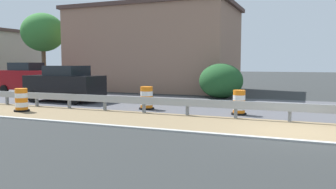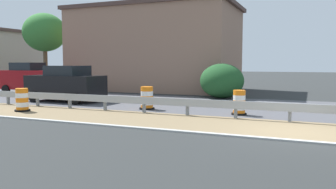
% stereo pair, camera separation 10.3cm
% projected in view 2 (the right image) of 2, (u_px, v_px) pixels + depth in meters
% --- Properties ---
extents(ground_plane, '(160.00, 160.00, 0.00)m').
position_uv_depth(ground_plane, '(297.00, 133.00, 10.81)').
color(ground_plane, '#2B2D2D').
extents(median_dirt_strip, '(3.53, 120.00, 0.01)m').
position_uv_depth(median_dirt_strip, '(298.00, 130.00, 11.33)').
color(median_dirt_strip, '#7F6B4C').
rests_on(median_dirt_strip, ground).
extents(far_lane_asphalt, '(7.70, 120.00, 0.00)m').
position_uv_depth(far_lane_asphalt, '(302.00, 109.00, 16.48)').
color(far_lane_asphalt, '#4C4C51').
rests_on(far_lane_asphalt, ground).
extents(curb_near_edge, '(0.20, 120.00, 0.11)m').
position_uv_depth(curb_near_edge, '(295.00, 142.00, 9.61)').
color(curb_near_edge, '#ADADA8').
rests_on(curb_near_edge, ground).
extents(guardrail_median, '(0.18, 55.42, 0.71)m').
position_uv_depth(guardrail_median, '(235.00, 106.00, 13.61)').
color(guardrail_median, '#999EA3').
rests_on(guardrail_median, ground).
extents(traffic_barrel_nearest, '(0.65, 0.65, 1.06)m').
position_uv_depth(traffic_barrel_nearest, '(239.00, 104.00, 14.59)').
color(traffic_barrel_nearest, orange).
rests_on(traffic_barrel_nearest, ground).
extents(traffic_barrel_close, '(0.73, 0.73, 1.09)m').
position_uv_depth(traffic_barrel_close, '(147.00, 99.00, 16.33)').
color(traffic_barrel_close, orange).
rests_on(traffic_barrel_close, ground).
extents(traffic_barrel_mid, '(0.69, 0.69, 1.06)m').
position_uv_depth(traffic_barrel_mid, '(22.00, 101.00, 15.66)').
color(traffic_barrel_mid, orange).
rests_on(traffic_barrel_mid, ground).
extents(car_lead_far_lane, '(2.22, 4.48, 2.07)m').
position_uv_depth(car_lead_far_lane, '(66.00, 84.00, 19.56)').
color(car_lead_far_lane, black).
rests_on(car_lead_far_lane, ground).
extents(car_mid_far_lane, '(2.05, 4.30, 2.25)m').
position_uv_depth(car_mid_far_lane, '(30.00, 78.00, 24.90)').
color(car_mid_far_lane, maroon).
rests_on(car_mid_far_lane, ground).
extents(roadside_shop_near, '(7.81, 13.60, 6.80)m').
position_uv_depth(roadside_shop_near, '(155.00, 49.00, 28.53)').
color(roadside_shop_near, '#93705B').
rests_on(roadside_shop_near, ground).
extents(utility_pole_near, '(0.24, 1.80, 7.98)m').
position_uv_depth(utility_pole_near, '(189.00, 35.00, 23.64)').
color(utility_pole_near, brown).
rests_on(utility_pole_near, ground).
extents(bush_roadside, '(2.76, 2.76, 2.19)m').
position_uv_depth(bush_roadside, '(222.00, 81.00, 21.50)').
color(bush_roadside, '#1E4C23').
rests_on(bush_roadside, ground).
extents(tree_roadside, '(3.71, 3.71, 6.57)m').
position_uv_depth(tree_roadside, '(45.00, 33.00, 29.98)').
color(tree_roadside, brown).
rests_on(tree_roadside, ground).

